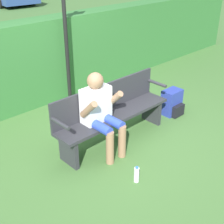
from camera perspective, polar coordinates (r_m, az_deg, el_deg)
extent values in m
plane|color=#426B33|center=(4.83, 0.48, -5.17)|extent=(40.00, 40.00, 0.00)
cube|color=#337033|center=(5.97, -13.15, 8.91)|extent=(12.00, 0.50, 1.53)
cube|color=#2D2D33|center=(4.60, 0.50, -0.64)|extent=(1.96, 0.41, 0.05)
cube|color=#2D2D33|center=(4.62, -1.10, 2.75)|extent=(1.96, 0.04, 0.43)
cube|color=#2D2D33|center=(4.26, -7.93, -7.12)|extent=(0.06, 0.37, 0.41)
cube|color=#2D2D33|center=(5.27, 7.24, 0.24)|extent=(0.06, 0.37, 0.41)
cylinder|color=#2D2D33|center=(3.97, -9.47, -2.05)|extent=(0.05, 0.37, 0.05)
cylinder|color=#2D2D33|center=(5.14, 8.23, 5.23)|extent=(0.05, 0.37, 0.05)
cube|color=silver|center=(4.31, -2.96, 1.36)|extent=(0.42, 0.22, 0.50)
sphere|color=#997051|center=(4.17, -3.08, 5.72)|extent=(0.23, 0.23, 0.23)
cylinder|color=#2D47B7|center=(4.22, -2.27, -2.69)|extent=(0.13, 0.41, 0.13)
cylinder|color=#2D47B7|center=(4.35, 0.00, -1.64)|extent=(0.13, 0.41, 0.13)
cylinder|color=#997051|center=(4.22, -0.37, -6.57)|extent=(0.11, 0.11, 0.49)
cylinder|color=#997051|center=(4.35, 1.85, -5.40)|extent=(0.11, 0.11, 0.49)
cylinder|color=#997051|center=(4.07, -4.31, 0.46)|extent=(0.09, 0.31, 0.31)
cylinder|color=#997051|center=(4.35, 0.40, 2.39)|extent=(0.09, 0.31, 0.31)
cube|color=#283893|center=(5.59, 10.82, 1.82)|extent=(0.34, 0.23, 0.45)
cube|color=black|center=(5.56, 12.02, 0.24)|extent=(0.26, 0.08, 0.20)
cylinder|color=white|center=(4.00, 4.51, -11.38)|extent=(0.07, 0.07, 0.21)
cylinder|color=#2D66B2|center=(3.93, 4.58, -10.09)|extent=(0.04, 0.04, 0.02)
cylinder|color=black|center=(5.73, -8.33, 12.17)|extent=(0.07, 0.07, 2.22)
cylinder|color=black|center=(16.93, -19.76, 18.38)|extent=(0.23, 0.60, 0.59)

